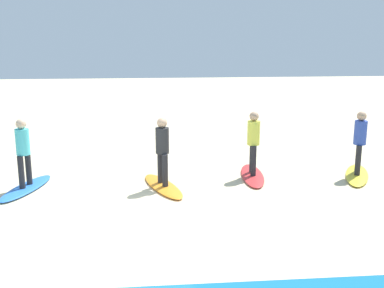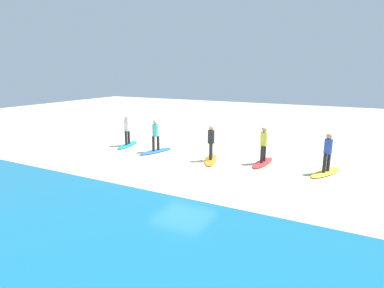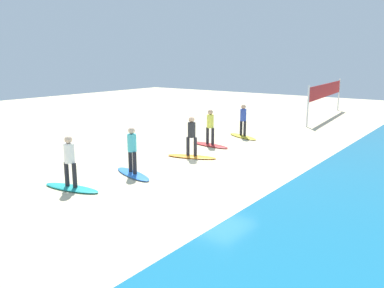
% 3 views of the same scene
% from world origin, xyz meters
% --- Properties ---
extents(ground_plane, '(60.00, 60.00, 0.00)m').
position_xyz_m(ground_plane, '(0.00, 0.00, 0.00)').
color(ground_plane, beige).
extents(surfboard_yellow, '(1.37, 2.15, 0.09)m').
position_xyz_m(surfboard_yellow, '(-5.68, -2.13, 0.04)').
color(surfboard_yellow, yellow).
rests_on(surfboard_yellow, ground).
extents(surfer_yellow, '(0.32, 0.43, 1.64)m').
position_xyz_m(surfer_yellow, '(-5.68, -2.13, 1.04)').
color(surfer_yellow, '#232328').
rests_on(surfer_yellow, surfboard_yellow).
extents(surfboard_red, '(0.78, 2.15, 0.09)m').
position_xyz_m(surfboard_red, '(-2.94, -2.34, 0.04)').
color(surfboard_red, red).
rests_on(surfboard_red, ground).
extents(surfer_red, '(0.32, 0.46, 1.64)m').
position_xyz_m(surfer_red, '(-2.94, -2.34, 1.04)').
color(surfer_red, '#232328').
rests_on(surfer_red, surfboard_red).
extents(surfboard_orange, '(1.21, 2.17, 0.09)m').
position_xyz_m(surfboard_orange, '(-0.59, -1.67, 0.04)').
color(surfboard_orange, orange).
rests_on(surfboard_orange, ground).
extents(surfer_orange, '(0.32, 0.44, 1.64)m').
position_xyz_m(surfer_orange, '(-0.59, -1.67, 1.04)').
color(surfer_orange, '#232328').
rests_on(surfer_orange, surfboard_orange).
extents(surfboard_blue, '(1.16, 2.17, 0.09)m').
position_xyz_m(surfboard_blue, '(2.69, -1.84, 0.04)').
color(surfboard_blue, blue).
rests_on(surfboard_blue, ground).
extents(surfer_blue, '(0.32, 0.45, 1.64)m').
position_xyz_m(surfer_blue, '(2.69, -1.84, 1.04)').
color(surfer_blue, '#232328').
rests_on(surfer_blue, surfboard_blue).
extents(surfboard_teal, '(0.93, 2.17, 0.09)m').
position_xyz_m(surfboard_teal, '(4.96, -2.30, 0.04)').
color(surfboard_teal, teal).
rests_on(surfboard_teal, ground).
extents(surfer_teal, '(0.32, 0.45, 1.64)m').
position_xyz_m(surfer_teal, '(4.96, -2.30, 1.04)').
color(surfer_teal, '#232328').
rests_on(surfer_teal, surfboard_teal).
extents(volleyball_net, '(9.06, 0.98, 2.50)m').
position_xyz_m(volleyball_net, '(-15.30, -1.07, 1.79)').
color(volleyball_net, silver).
rests_on(volleyball_net, ground).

